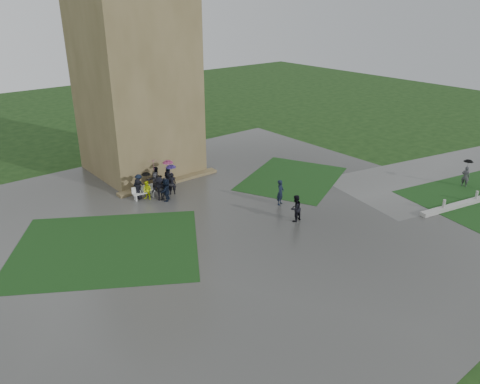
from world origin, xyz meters
TOP-DOWN VIEW (x-y plane):
  - ground at (0.00, 0.00)m, footprint 120.00×120.00m
  - plaza at (0.00, 2.00)m, footprint 34.00×34.00m
  - lawn_inset_left at (-8.50, 4.00)m, footprint 14.10×13.46m
  - lawn_inset_right at (8.50, 5.00)m, footprint 11.12×10.15m
  - tower at (0.00, 15.00)m, footprint 8.00×8.00m
  - tower_plinth at (0.00, 10.60)m, footprint 9.00×0.80m
  - bench at (-3.11, 9.20)m, footprint 1.73×0.73m
  - visitor_cluster at (-1.78, 9.03)m, footprint 3.68×3.75m
  - pedestrian_mid at (4.12, 1.90)m, footprint 0.81×0.70m
  - pedestrian_near at (3.02, -0.72)m, footprint 0.96×0.61m
  - pedestrian_path at (18.00, -4.91)m, footprint 0.71×0.71m

SIDE VIEW (x-z plane):
  - ground at x=0.00m, z-range 0.00..0.00m
  - plaza at x=0.00m, z-range 0.00..0.02m
  - lawn_inset_left at x=-8.50m, z-range 0.02..0.03m
  - lawn_inset_right at x=8.50m, z-range 0.02..0.03m
  - tower_plinth at x=0.00m, z-range 0.02..0.24m
  - bench at x=-3.11m, z-range 0.03..1.01m
  - pedestrian_near at x=3.02m, z-range 0.02..1.88m
  - pedestrian_mid at x=4.12m, z-range 0.02..1.91m
  - visitor_cluster at x=-1.78m, z-range -0.25..2.35m
  - pedestrian_path at x=18.00m, z-range 0.22..2.49m
  - tower at x=0.00m, z-range 0.00..18.00m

